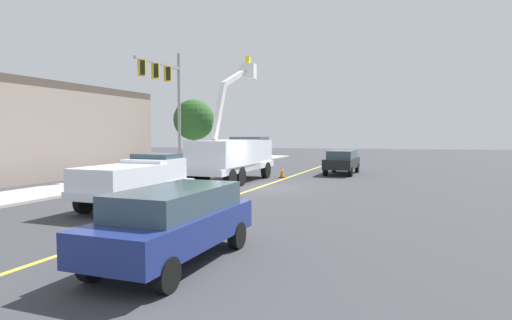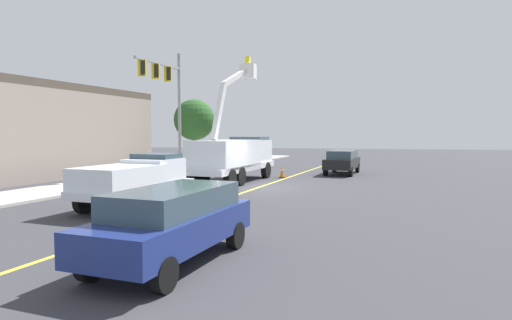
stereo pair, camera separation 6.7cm
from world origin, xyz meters
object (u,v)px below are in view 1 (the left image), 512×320
(traffic_cone_leading, at_px, (133,215))
(trailing_sedan, at_px, (174,220))
(utility_bucket_truck, at_px, (234,155))
(passing_minivan, at_px, (342,160))
(service_pickup_truck, at_px, (136,179))
(traffic_signal_mast, at_px, (167,91))
(traffic_cone_mid_front, at_px, (282,172))

(traffic_cone_leading, bearing_deg, trailing_sedan, -139.48)
(utility_bucket_truck, height_order, passing_minivan, utility_bucket_truck)
(service_pickup_truck, xyz_separation_m, traffic_cone_leading, (-3.40, -1.64, -0.73))
(service_pickup_truck, distance_m, traffic_signal_mast, 13.20)
(traffic_cone_mid_front, bearing_deg, trailing_sedan, -179.10)
(traffic_cone_mid_front, bearing_deg, utility_bucket_truck, 138.36)
(passing_minivan, distance_m, traffic_cone_leading, 20.16)
(service_pickup_truck, bearing_deg, traffic_cone_mid_front, -18.20)
(trailing_sedan, xyz_separation_m, traffic_cone_leading, (3.15, 2.69, -0.58))
(utility_bucket_truck, bearing_deg, traffic_cone_leading, -179.36)
(passing_minivan, distance_m, trailing_sedan, 22.60)
(traffic_signal_mast, bearing_deg, service_pickup_truck, -162.49)
(service_pickup_truck, distance_m, passing_minivan, 17.62)
(trailing_sedan, bearing_deg, traffic_signal_mast, 23.71)
(passing_minivan, relative_size, traffic_cone_leading, 6.31)
(trailing_sedan, height_order, traffic_cone_leading, trailing_sedan)
(utility_bucket_truck, xyz_separation_m, passing_minivan, (6.35, -6.36, -0.65))
(passing_minivan, xyz_separation_m, traffic_cone_mid_front, (-3.49, 3.83, -0.58))
(passing_minivan, bearing_deg, traffic_cone_mid_front, 132.39)
(utility_bucket_truck, height_order, service_pickup_truck, utility_bucket_truck)
(passing_minivan, xyz_separation_m, traffic_signal_mast, (-3.99, 11.58, 4.81))
(service_pickup_truck, height_order, passing_minivan, service_pickup_truck)
(utility_bucket_truck, bearing_deg, service_pickup_truck, 170.96)
(service_pickup_truck, distance_m, traffic_cone_mid_front, 12.95)
(traffic_cone_leading, bearing_deg, utility_bucket_truck, 0.64)
(traffic_signal_mast, bearing_deg, trailing_sedan, -156.29)
(traffic_cone_leading, xyz_separation_m, traffic_signal_mast, (15.18, 5.36, 5.39))
(utility_bucket_truck, relative_size, traffic_signal_mast, 1.00)
(traffic_cone_mid_front, bearing_deg, traffic_signal_mast, 93.71)
(traffic_cone_leading, bearing_deg, traffic_cone_mid_front, -8.68)
(service_pickup_truck, bearing_deg, traffic_signal_mast, 17.51)
(service_pickup_truck, xyz_separation_m, traffic_cone_mid_front, (12.28, -4.04, -0.73))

